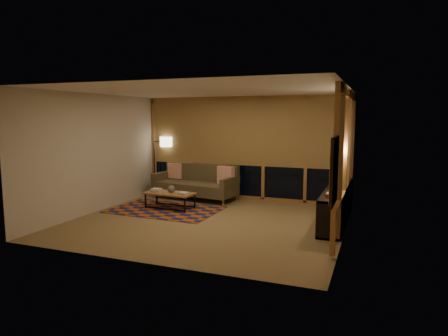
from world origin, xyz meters
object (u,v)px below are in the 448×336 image
(sofa, at_px, (195,182))
(coffee_table, at_px, (170,201))
(bookshelf, at_px, (335,205))
(floor_lamp, at_px, (154,165))

(sofa, height_order, coffee_table, sofa)
(sofa, xyz_separation_m, bookshelf, (3.70, -0.99, -0.10))
(coffee_table, xyz_separation_m, bookshelf, (3.78, 0.22, 0.15))
(sofa, relative_size, floor_lamp, 1.35)
(sofa, height_order, bookshelf, sofa)
(bookshelf, bearing_deg, sofa, 165.01)
(coffee_table, height_order, bookshelf, bookshelf)
(sofa, distance_m, coffee_table, 1.24)
(sofa, xyz_separation_m, coffee_table, (-0.08, -1.21, -0.25))
(floor_lamp, height_order, bookshelf, floor_lamp)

